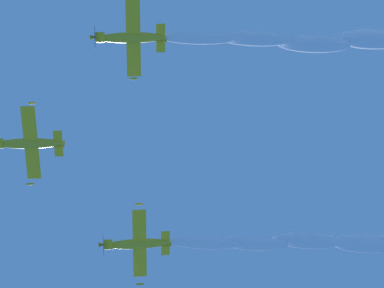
# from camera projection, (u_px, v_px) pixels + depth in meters

# --- Properties ---
(airplane_lead) EXTENTS (7.91, 7.64, 3.07)m
(airplane_lead) POSITION_uv_depth(u_px,v_px,m) (27.00, 143.00, 79.55)
(airplane_lead) COLOR gold
(airplane_left_wingman) EXTENTS (7.91, 7.65, 3.21)m
(airplane_left_wingman) POSITION_uv_depth(u_px,v_px,m) (129.00, 38.00, 77.22)
(airplane_left_wingman) COLOR gold
(airplane_right_wingman) EXTENTS (7.97, 7.65, 3.38)m
(airplane_right_wingman) POSITION_uv_depth(u_px,v_px,m) (135.00, 244.00, 81.44)
(airplane_right_wingman) COLOR gold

